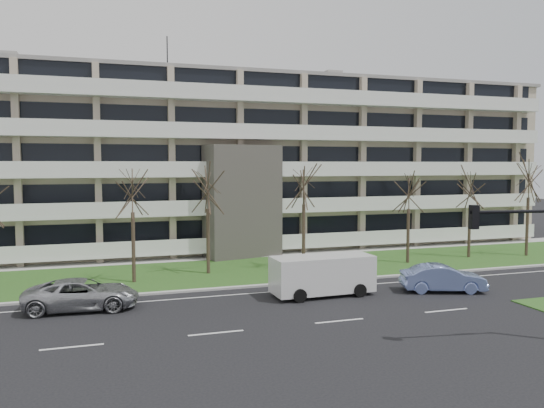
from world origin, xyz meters
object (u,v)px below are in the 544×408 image
object	(u,v)px
silver_pickup	(82,294)
blue_sedan	(443,278)
white_van	(324,272)
traffic_signal	(543,252)

from	to	relation	value
silver_pickup	blue_sedan	distance (m)	20.24
white_van	traffic_signal	xyz separation A→B (m)	(5.30, -10.41, 2.52)
blue_sedan	traffic_signal	xyz separation A→B (m)	(-1.72, -9.07, 3.08)
silver_pickup	traffic_signal	bearing A→B (deg)	-117.25
white_van	traffic_signal	world-z (taller)	traffic_signal
white_van	traffic_signal	bearing A→B (deg)	-64.66
silver_pickup	white_van	size ratio (longest dim) A/B	0.97
silver_pickup	white_van	bearing A→B (deg)	-89.82
traffic_signal	blue_sedan	bearing A→B (deg)	87.92
silver_pickup	traffic_signal	size ratio (longest dim) A/B	0.95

